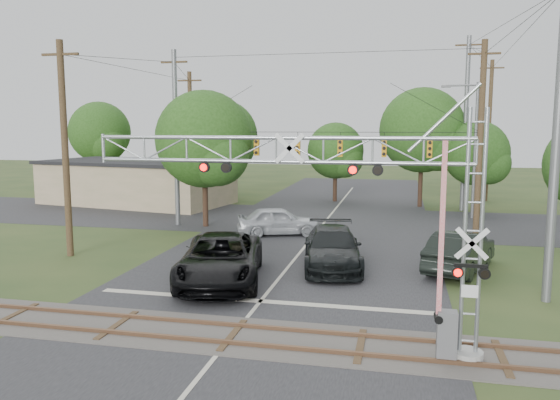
% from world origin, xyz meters
% --- Properties ---
extents(ground, '(160.00, 160.00, 0.00)m').
position_xyz_m(ground, '(0.00, 0.00, 0.00)').
color(ground, '#2B3F1D').
rests_on(ground, ground).
extents(road_main, '(14.00, 90.00, 0.02)m').
position_xyz_m(road_main, '(0.00, 10.00, 0.01)').
color(road_main, '#252527').
rests_on(road_main, ground).
extents(road_cross, '(90.00, 12.00, 0.02)m').
position_xyz_m(road_cross, '(0.00, 24.00, 0.01)').
color(road_cross, '#252527').
rests_on(road_cross, ground).
extents(railroad_track, '(90.00, 3.20, 0.17)m').
position_xyz_m(railroad_track, '(0.00, 2.00, 0.03)').
color(railroad_track, '#48433E').
rests_on(railroad_track, ground).
extents(crossing_gantry, '(11.59, 0.90, 7.08)m').
position_xyz_m(crossing_gantry, '(3.65, 1.64, 4.44)').
color(crossing_gantry, '#999994').
rests_on(crossing_gantry, ground).
extents(traffic_signal_span, '(19.34, 0.36, 11.50)m').
position_xyz_m(traffic_signal_span, '(0.91, 20.00, 5.67)').
color(traffic_signal_span, slate).
rests_on(traffic_signal_span, ground).
extents(pickup_black, '(4.75, 7.70, 1.99)m').
position_xyz_m(pickup_black, '(-2.32, 7.70, 0.99)').
color(pickup_black, black).
rests_on(pickup_black, ground).
extents(car_dark, '(3.58, 6.72, 1.85)m').
position_xyz_m(car_dark, '(2.00, 11.17, 0.93)').
color(car_dark, black).
rests_on(car_dark, ground).
extents(sedan_silver, '(5.44, 3.54, 1.72)m').
position_xyz_m(sedan_silver, '(-2.17, 18.20, 0.86)').
color(sedan_silver, '#B6BABE').
rests_on(sedan_silver, ground).
extents(suv_dark, '(3.74, 5.90, 1.84)m').
position_xyz_m(suv_dark, '(7.79, 11.87, 0.92)').
color(suv_dark, black).
rests_on(suv_dark, ground).
extents(commercial_building, '(17.01, 10.77, 3.69)m').
position_xyz_m(commercial_building, '(-17.08, 29.04, 1.85)').
color(commercial_building, '#998C66').
rests_on(commercial_building, ground).
extents(streetlight, '(2.57, 0.27, 9.65)m').
position_xyz_m(streetlight, '(9.94, 27.16, 5.40)').
color(streetlight, slate).
rests_on(streetlight, ground).
extents(utility_poles, '(26.05, 29.54, 13.40)m').
position_xyz_m(utility_poles, '(2.72, 23.23, 6.09)').
color(utility_poles, '#3C2A1B').
rests_on(utility_poles, ground).
extents(treeline, '(59.62, 28.67, 9.71)m').
position_xyz_m(treeline, '(-1.69, 32.36, 5.59)').
color(treeline, '#362318').
rests_on(treeline, ground).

